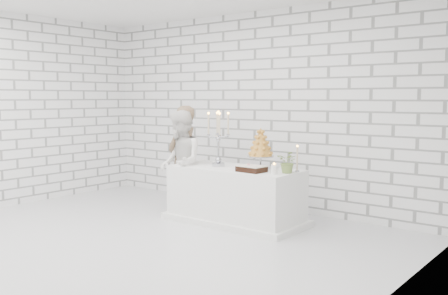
# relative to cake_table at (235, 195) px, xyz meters

# --- Properties ---
(ground) EXTENTS (6.00, 5.00, 0.01)m
(ground) POSITION_rel_cake_table_xyz_m (-0.42, -1.45, -0.38)
(ground) COLOR silver
(ground) RESTS_ON ground
(wall_back) EXTENTS (6.00, 0.01, 3.00)m
(wall_back) POSITION_rel_cake_table_xyz_m (-0.42, 1.05, 1.12)
(wall_back) COLOR white
(wall_back) RESTS_ON ground
(wall_right) EXTENTS (0.01, 5.00, 3.00)m
(wall_right) POSITION_rel_cake_table_xyz_m (2.58, -1.45, 1.12)
(wall_right) COLOR white
(wall_right) RESTS_ON ground
(cake_table) EXTENTS (1.80, 0.80, 0.75)m
(cake_table) POSITION_rel_cake_table_xyz_m (0.00, 0.00, 0.00)
(cake_table) COLOR white
(cake_table) RESTS_ON ground
(groom) EXTENTS (0.45, 0.62, 1.57)m
(groom) POSITION_rel_cake_table_xyz_m (-1.04, 0.09, 0.41)
(groom) COLOR brown
(groom) RESTS_ON ground
(bride) EXTENTS (0.93, 0.92, 1.51)m
(bride) POSITION_rel_cake_table_xyz_m (-0.85, -0.16, 0.38)
(bride) COLOR white
(bride) RESTS_ON ground
(candelabra) EXTENTS (0.31, 0.31, 0.76)m
(candelabra) POSITION_rel_cake_table_xyz_m (-0.26, -0.04, 0.76)
(candelabra) COLOR #A2A2AC
(candelabra) RESTS_ON cake_table
(croquembouche) EXTENTS (0.45, 0.45, 0.55)m
(croquembouche) POSITION_rel_cake_table_xyz_m (0.31, 0.14, 0.65)
(croquembouche) COLOR #9D6825
(croquembouche) RESTS_ON cake_table
(chocolate_cake) EXTENTS (0.36, 0.27, 0.08)m
(chocolate_cake) POSITION_rel_cake_table_xyz_m (0.39, -0.18, 0.42)
(chocolate_cake) COLOR black
(chocolate_cake) RESTS_ON cake_table
(pillar_candle) EXTENTS (0.10, 0.10, 0.12)m
(pillar_candle) POSITION_rel_cake_table_xyz_m (0.73, -0.16, 0.44)
(pillar_candle) COLOR white
(pillar_candle) RESTS_ON cake_table
(extra_taper) EXTENTS (0.07, 0.07, 0.32)m
(extra_taper) POSITION_rel_cake_table_xyz_m (0.85, 0.18, 0.54)
(extra_taper) COLOR beige
(extra_taper) RESTS_ON cake_table
(flowers) EXTENTS (0.26, 0.22, 0.29)m
(flowers) POSITION_rel_cake_table_xyz_m (0.82, 0.02, 0.52)
(flowers) COLOR #477335
(flowers) RESTS_ON cake_table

